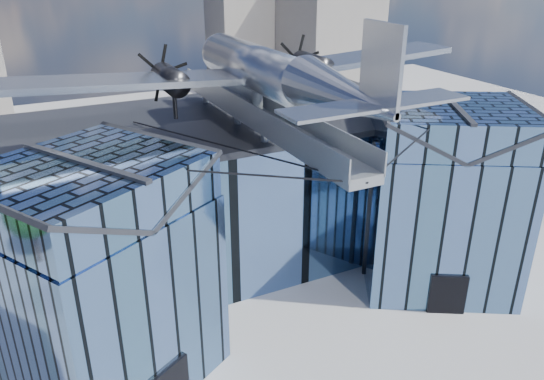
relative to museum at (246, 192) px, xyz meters
name	(u,v)px	position (x,y,z in m)	size (l,w,h in m)	color
ground_plane	(286,309)	(0.00, -5.82, -5.54)	(120.00, 120.00, 0.00)	gray
museum	(246,192)	(0.00, 0.00, 0.00)	(32.88, 24.50, 17.60)	#4C709C
bg_towers	(120,36)	(1.45, 44.67, 4.47)	(77.00, 24.50, 26.00)	slate
tree_side_e	(508,126)	(32.39, 6.93, -1.73)	(4.27, 4.27, 5.63)	#382616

